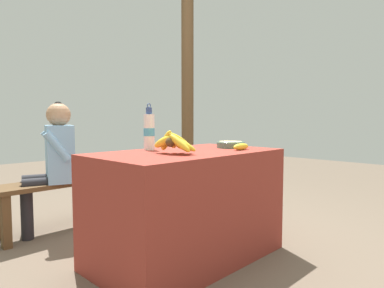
{
  "coord_description": "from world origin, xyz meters",
  "views": [
    {
      "loc": [
        -1.56,
        -1.58,
        0.93
      ],
      "look_at": [
        0.1,
        0.05,
        0.76
      ],
      "focal_mm": 32.0,
      "sensor_mm": 36.0,
      "label": 1
    }
  ],
  "objects": [
    {
      "name": "support_post_far",
      "position": [
        1.34,
        1.34,
        1.3
      ],
      "size": [
        0.14,
        0.14,
        2.61
      ],
      "color": "brown",
      "rests_on": "ground_plane"
    },
    {
      "name": "seated_vendor",
      "position": [
        -0.38,
        1.15,
        0.62
      ],
      "size": [
        0.47,
        0.43,
        1.07
      ],
      "rotation": [
        0.0,
        0.0,
        2.8
      ],
      "color": "#232328",
      "rests_on": "ground_plane"
    },
    {
      "name": "market_counter",
      "position": [
        0.0,
        0.0,
        0.36
      ],
      "size": [
        1.24,
        0.71,
        0.72
      ],
      "color": "maroon",
      "rests_on": "ground_plane"
    },
    {
      "name": "ground_plane",
      "position": [
        0.0,
        0.0,
        0.0
      ],
      "size": [
        12.0,
        12.0,
        0.0
      ],
      "primitive_type": "plane",
      "color": "brown"
    },
    {
      "name": "banana_bunch_ripe",
      "position": [
        -0.18,
        -0.07,
        0.79
      ],
      "size": [
        0.2,
        0.31,
        0.16
      ],
      "color": "#4C381E",
      "rests_on": "market_counter"
    },
    {
      "name": "loose_banana_front",
      "position": [
        0.32,
        -0.2,
        0.74
      ],
      "size": [
        0.17,
        0.05,
        0.05
      ],
      "rotation": [
        0.0,
        0.0,
        0.04
      ],
      "color": "yellow",
      "rests_on": "market_counter"
    },
    {
      "name": "banana_bunch_green",
      "position": [
        0.59,
        1.17,
        0.48
      ],
      "size": [
        0.18,
        0.26,
        0.12
      ],
      "color": "#4C381E",
      "rests_on": "wooden_bench"
    },
    {
      "name": "water_bottle",
      "position": [
        -0.11,
        0.25,
        0.85
      ],
      "size": [
        0.08,
        0.08,
        0.32
      ],
      "color": "white",
      "rests_on": "market_counter"
    },
    {
      "name": "wooden_bench",
      "position": [
        0.05,
        1.17,
        0.36
      ],
      "size": [
        1.86,
        0.32,
        0.42
      ],
      "color": "brown",
      "rests_on": "ground_plane"
    },
    {
      "name": "serving_bowl",
      "position": [
        0.41,
        -0.04,
        0.74
      ],
      "size": [
        0.2,
        0.2,
        0.05
      ],
      "color": "#4C6B5B",
      "rests_on": "market_counter"
    }
  ]
}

